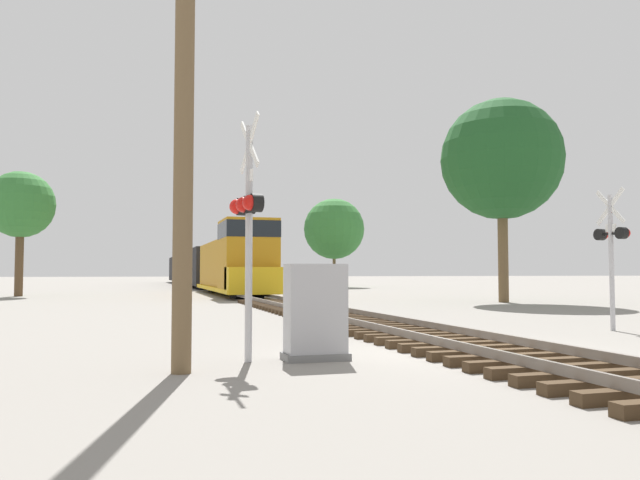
% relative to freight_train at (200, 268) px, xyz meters
% --- Properties ---
extents(ground_plane, '(400.00, 400.00, 0.00)m').
position_rel_freight_train_xyz_m(ground_plane, '(0.00, -52.71, -1.90)').
color(ground_plane, gray).
extents(rail_track_bed, '(2.60, 160.00, 0.31)m').
position_rel_freight_train_xyz_m(rail_track_bed, '(0.00, -52.71, -1.76)').
color(rail_track_bed, '#42301E').
rests_on(rail_track_bed, ground).
extents(freight_train, '(2.98, 64.24, 4.41)m').
position_rel_freight_train_xyz_m(freight_train, '(0.00, 0.00, 0.00)').
color(freight_train, '#B77A14').
rests_on(freight_train, ground).
extents(crossing_signal_near, '(0.45, 1.01, 4.10)m').
position_rel_freight_train_xyz_m(crossing_signal_near, '(-4.20, -52.80, 0.55)').
color(crossing_signal_near, '#B7B7BC').
rests_on(crossing_signal_near, ground).
extents(crossing_signal_far, '(0.38, 1.01, 3.62)m').
position_rel_freight_train_xyz_m(crossing_signal_far, '(5.64, -49.97, 0.32)').
color(crossing_signal_far, '#B7B7BC').
rests_on(crossing_signal_far, ground).
extents(relay_cabinet, '(1.09, 0.62, 1.62)m').
position_rel_freight_train_xyz_m(relay_cabinet, '(-3.04, -52.88, -1.10)').
color(relay_cabinet, slate).
rests_on(relay_cabinet, ground).
extents(utility_pole, '(1.80, 0.29, 9.03)m').
position_rel_freight_train_xyz_m(utility_pole, '(-5.31, -53.67, 2.74)').
color(utility_pole, brown).
rests_on(utility_pole, ground).
extents(tree_far_right, '(5.99, 5.99, 10.07)m').
position_rel_freight_train_xyz_m(tree_far_right, '(11.32, -36.21, 5.15)').
color(tree_far_right, brown).
rests_on(tree_far_right, ground).
extents(tree_mid_background, '(4.08, 4.08, 7.68)m').
position_rel_freight_train_xyz_m(tree_mid_background, '(-12.91, -21.29, 3.69)').
color(tree_mid_background, brown).
rests_on(tree_mid_background, ground).
extents(tree_deep_background, '(5.98, 5.98, 8.74)m').
position_rel_freight_train_xyz_m(tree_deep_background, '(12.67, -4.52, 3.85)').
color(tree_deep_background, brown).
rests_on(tree_deep_background, ground).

